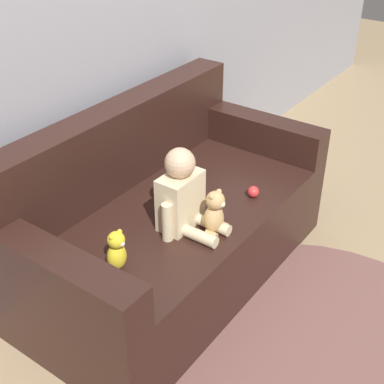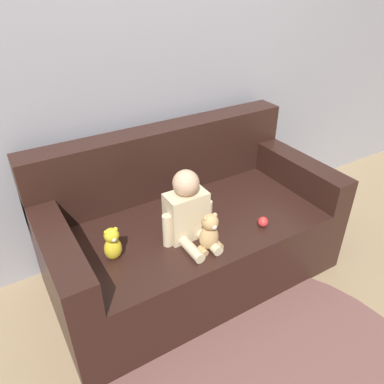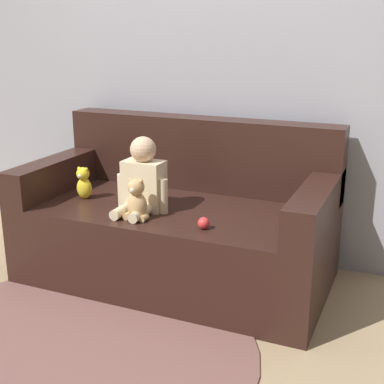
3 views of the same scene
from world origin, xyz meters
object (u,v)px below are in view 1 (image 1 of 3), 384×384
Objects in this scene: person_baby at (183,196)px; toy_ball at (253,192)px; teddy_bear_brown at (215,213)px; couch at (166,222)px; plush_toy_side at (117,251)px.

toy_ball is at bearing -18.87° from person_baby.
toy_ball is at bearing 0.88° from teddy_bear_brown.
couch is 9.09× the size of plush_toy_side.
plush_toy_side is 3.16× the size of toy_ball.
toy_ball is (0.42, -0.14, -0.14)m from person_baby.
plush_toy_side is at bearing 167.54° from toy_ball.
toy_ball is at bearing -50.09° from couch.
teddy_bear_brown is (-0.08, -0.36, 0.25)m from couch.
couch is at bearing 76.92° from teddy_bear_brown.
plush_toy_side is (-0.46, 0.19, -0.01)m from teddy_bear_brown.
toy_ball is (0.84, -0.19, -0.06)m from plush_toy_side.
couch reaches higher than plush_toy_side.
couch is 28.78× the size of toy_ball.
person_baby is at bearing 161.13° from toy_ball.
person_baby reaches higher than toy_ball.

